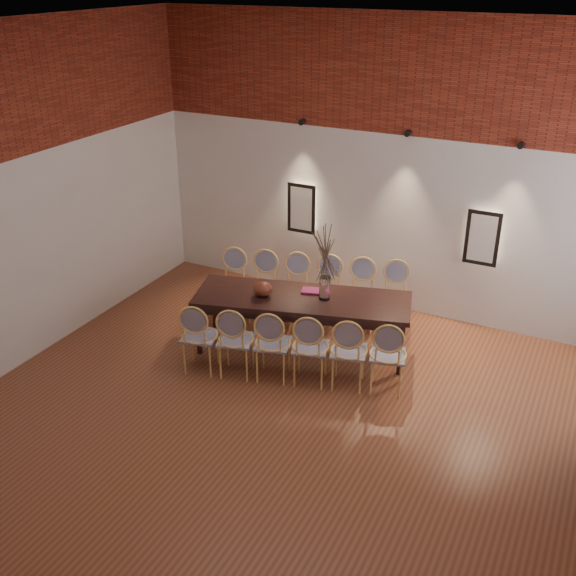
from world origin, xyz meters
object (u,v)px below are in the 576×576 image
at_px(dining_table, 302,323).
at_px(chair_near_a, 200,336).
at_px(chair_near_c, 273,343).
at_px(chair_far_f, 394,299).
at_px(chair_far_e, 360,297).
at_px(book, 312,291).
at_px(chair_near_e, 349,351).
at_px(vase, 325,288).
at_px(chair_far_a, 231,286).
at_px(chair_near_f, 388,355).
at_px(chair_near_b, 236,340).
at_px(chair_far_d, 327,294).
at_px(chair_far_b, 263,288).
at_px(bowl, 263,289).
at_px(chair_far_c, 295,291).
at_px(chair_near_d, 311,347).

distance_m(dining_table, chair_near_a, 1.33).
relative_size(chair_near_c, chair_far_f, 1.00).
xyz_separation_m(chair_near_a, chair_far_e, (1.35, 1.86, 0.00)).
xyz_separation_m(chair_near_a, book, (0.94, 1.17, 0.30)).
relative_size(chair_far_e, book, 3.62).
height_order(chair_near_e, book, chair_near_e).
distance_m(dining_table, vase, 0.59).
relative_size(chair_far_a, book, 3.62).
distance_m(chair_near_c, chair_far_e, 1.69).
bearing_deg(chair_near_e, chair_near_f, -0.00).
bearing_deg(chair_near_b, chair_far_a, 107.48).
distance_m(chair_near_c, chair_far_d, 1.50).
bearing_deg(chair_near_c, chair_near_b, -180.00).
height_order(chair_near_e, chair_far_b, same).
height_order(chair_near_a, chair_far_e, same).
bearing_deg(chair_far_e, chair_far_a, 0.00).
relative_size(chair_near_a, chair_far_e, 1.00).
relative_size(chair_near_b, chair_far_d, 1.00).
relative_size(chair_near_e, chair_far_f, 1.00).
bearing_deg(chair_near_f, bowl, 157.70).
relative_size(chair_far_d, chair_far_f, 1.00).
bearing_deg(chair_far_c, bowl, 70.56).
relative_size(chair_near_d, chair_near_f, 1.00).
bearing_deg(chair_far_e, chair_near_f, 107.48).
height_order(chair_near_a, chair_near_c, same).
xyz_separation_m(dining_table, book, (0.05, 0.18, 0.39)).
xyz_separation_m(chair_far_b, chair_far_f, (1.73, 0.48, 0.00)).
xyz_separation_m(dining_table, chair_far_a, (-1.27, 0.38, 0.09)).
height_order(dining_table, chair_near_c, chair_near_c).
relative_size(dining_table, chair_far_e, 2.87).
xyz_separation_m(chair_far_e, chair_far_f, (0.43, 0.12, 0.00)).
relative_size(chair_near_a, chair_near_c, 1.00).
distance_m(chair_far_c, chair_far_d, 0.45).
relative_size(chair_near_e, chair_far_a, 1.00).
bearing_deg(chair_far_f, bowl, 25.27).
bearing_deg(chair_far_b, chair_near_c, 107.48).
height_order(chair_far_b, chair_far_c, same).
xyz_separation_m(chair_near_d, bowl, (-0.87, 0.45, 0.37)).
bearing_deg(chair_near_a, chair_far_d, 46.63).
height_order(chair_far_f, bowl, chair_far_f).
relative_size(chair_near_a, chair_far_d, 1.00).
bearing_deg(book, chair_near_c, -94.58).
xyz_separation_m(chair_near_a, chair_far_c, (0.48, 1.62, 0.00)).
bearing_deg(book, chair_near_d, -66.09).
bearing_deg(chair_near_a, chair_far_c, 57.79).
height_order(chair_near_a, bowl, chair_near_a).
bearing_deg(chair_near_d, chair_near_c, 180.00).
bearing_deg(book, chair_far_f, 43.85).
height_order(chair_far_c, vase, vase).
bearing_deg(chair_near_c, chair_near_a, -180.00).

